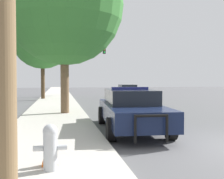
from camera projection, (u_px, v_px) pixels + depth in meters
The scene contains 8 objects.
sidewalk_left at pixel (49, 156), 6.25m from camera, with size 3.00×110.00×0.13m.
police_car at pixel (131, 109), 9.75m from camera, with size 2.27×5.40×1.51m.
fire_hydrant at pixel (50, 146), 5.08m from camera, with size 0.60×0.26×0.84m.
traffic_light at pixel (82, 58), 30.08m from camera, with size 4.33×0.35×5.49m.
car_background_oncoming at pixel (128, 90), 27.63m from camera, with size 2.09×3.98×1.26m.
tree_sidewalk_mid at pixel (42, 38), 23.87m from camera, with size 5.22×5.22×7.78m.
tree_sidewalk_near at pixel (64, 6), 13.65m from camera, with size 5.78×5.78×8.12m.
traffic_cone at pixel (50, 150), 5.35m from camera, with size 0.31×0.31×0.59m.
Camera 1 is at (-4.87, -6.35, 1.78)m, focal length 45.00 mm.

